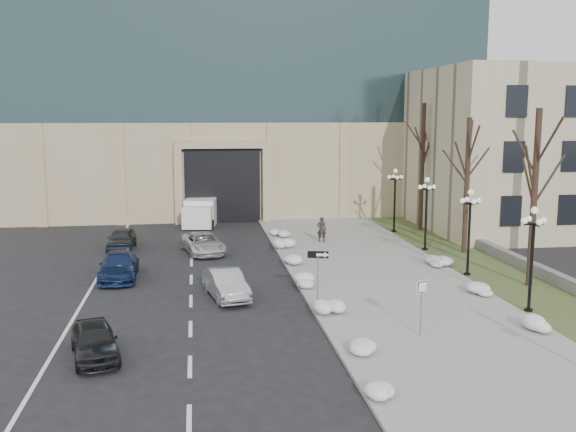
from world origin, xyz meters
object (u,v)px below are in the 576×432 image
lamppost_a (532,245)px  pedestrian (322,229)px  car_c (119,266)px  keep_sign (422,296)px  one_way_sign (322,261)px  lamppost_b (470,221)px  car_b (226,284)px  lamppost_d (395,192)px  car_d (203,243)px  box_truck (202,211)px  car_e (122,239)px  car_a (94,341)px  lamppost_c (426,204)px

lamppost_a → pedestrian: bearing=110.4°
car_c → keep_sign: keep_sign is taller
one_way_sign → lamppost_b: bearing=40.7°
one_way_sign → keep_sign: (3.10, -4.40, -0.47)m
car_b → keep_sign: size_ratio=1.78×
pedestrian → lamppost_d: size_ratio=0.36×
car_d → box_truck: size_ratio=0.67×
car_b → lamppost_b: bearing=-1.9°
car_b → car_e: 13.71m
car_a → car_b: 8.61m
car_a → car_b: bearing=40.7°
car_e → keep_sign: 23.24m
lamppost_b → lamppost_a: bearing=-90.0°
pedestrian → lamppost_d: 7.18m
box_truck → car_e: bearing=-112.1°
pedestrian → lamppost_c: 7.24m
one_way_sign → keep_sign: size_ratio=1.13×
pedestrian → car_a: bearing=75.4°
lamppost_a → car_d: bearing=134.2°
box_truck → lamppost_c: size_ratio=1.44×
car_b → box_truck: box_truck is taller
car_e → keep_sign: size_ratio=1.73×
car_c → lamppost_d: size_ratio=1.00×
one_way_sign → keep_sign: bearing=-41.0°
car_b → pedestrian: 13.94m
keep_sign → lamppost_c: 16.54m
car_e → lamppost_c: (19.30, -3.52, 2.39)m
lamppost_c → lamppost_d: (0.00, 6.50, 0.00)m
lamppost_a → lamppost_d: (0.00, 19.50, 0.00)m
box_truck → lamppost_c: lamppost_c is taller
pedestrian → lamppost_d: lamppost_d is taller
one_way_sign → lamppost_a: 9.21m
car_c → lamppost_c: lamppost_c is taller
pedestrian → lamppost_a: 17.54m
pedestrian → keep_sign: (0.23, -18.73, 0.73)m
car_c → lamppost_b: size_ratio=1.00×
one_way_sign → lamppost_c: size_ratio=0.56×
lamppost_a → lamppost_b: size_ratio=1.00×
car_a → lamppost_b: (18.20, 9.17, 2.42)m
lamppost_b → lamppost_d: size_ratio=1.00×
lamppost_a → lamppost_b: (0.00, 6.50, 0.00)m
lamppost_c → lamppost_a: bearing=-90.0°
one_way_sign → lamppost_a: bearing=1.4°
car_e → car_b: bearing=-61.8°
lamppost_b → car_c: bearing=173.0°
car_d → pedestrian: size_ratio=2.66×
car_d → box_truck: box_truck is taller
car_c → pedestrian: size_ratio=2.75×
box_truck → one_way_sign: size_ratio=2.59×
car_d → lamppost_c: bearing=-17.8°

